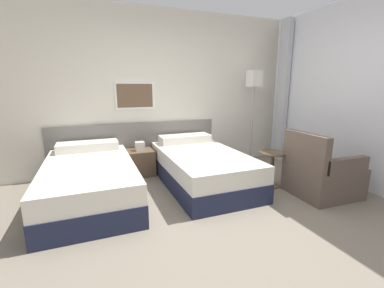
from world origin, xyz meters
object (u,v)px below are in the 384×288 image
at_px(side_table, 272,163).
at_px(armchair, 321,175).
at_px(nightstand, 141,162).
at_px(floor_lamp, 254,88).
at_px(bed_near_door, 90,181).
at_px(bed_near_window, 201,167).

xyz_separation_m(side_table, armchair, (0.41, -0.50, -0.08)).
height_order(nightstand, floor_lamp, floor_lamp).
bearing_deg(bed_near_door, armchair, -18.70).
bearing_deg(bed_near_door, nightstand, 42.65).
xyz_separation_m(bed_near_door, nightstand, (0.78, 0.72, -0.03)).
height_order(bed_near_door, nightstand, bed_near_door).
relative_size(bed_near_window, armchair, 2.24).
height_order(floor_lamp, side_table, floor_lamp).
bearing_deg(side_table, bed_near_door, 169.02).
distance_m(bed_near_door, nightstand, 1.06).
distance_m(bed_near_door, side_table, 2.53).
relative_size(floor_lamp, side_table, 3.34).
height_order(nightstand, side_table, nightstand).
distance_m(bed_near_door, floor_lamp, 3.13).
relative_size(floor_lamp, armchair, 1.98).
xyz_separation_m(bed_near_window, nightstand, (-0.78, 0.72, -0.03)).
xyz_separation_m(bed_near_door, side_table, (2.48, -0.48, 0.10)).
distance_m(bed_near_door, armchair, 3.04).
height_order(bed_near_door, side_table, bed_near_door).
distance_m(floor_lamp, side_table, 1.56).
bearing_deg(nightstand, floor_lamp, -3.30).
bearing_deg(floor_lamp, bed_near_window, -154.95).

